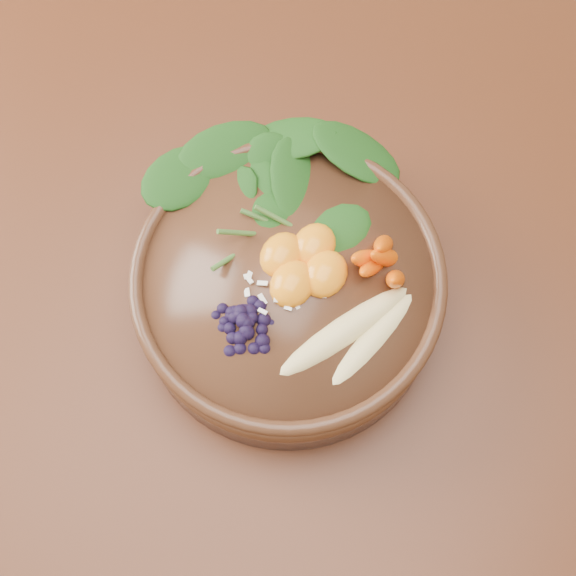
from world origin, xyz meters
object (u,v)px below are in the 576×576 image
at_px(kale_heap, 299,193).
at_px(carrot_cluster, 393,239).
at_px(mandarin_cluster, 304,258).
at_px(blueberry_pile, 242,316).
at_px(stoneware_bowl, 288,292).
at_px(banana_halves, 360,330).
at_px(dining_table, 186,227).

xyz_separation_m(kale_heap, carrot_cluster, (0.10, -0.01, 0.02)).
xyz_separation_m(carrot_cluster, mandarin_cluster, (-0.06, -0.04, -0.02)).
bearing_deg(blueberry_pile, carrot_cluster, 55.22).
relative_size(stoneware_bowl, banana_halves, 1.87).
height_order(kale_heap, blueberry_pile, kale_heap).
xyz_separation_m(stoneware_bowl, blueberry_pile, (-0.01, -0.06, 0.06)).
xyz_separation_m(mandarin_cluster, blueberry_pile, (-0.02, -0.08, 0.00)).
distance_m(dining_table, blueberry_pile, 0.27).
distance_m(banana_halves, mandarin_cluster, 0.08).
bearing_deg(kale_heap, stoneware_bowl, -68.36).
distance_m(stoneware_bowl, banana_halves, 0.10).
distance_m(mandarin_cluster, blueberry_pile, 0.08).
height_order(stoneware_bowl, carrot_cluster, carrot_cluster).
bearing_deg(dining_table, banana_halves, -16.60).
bearing_deg(blueberry_pile, kale_heap, 96.57).
xyz_separation_m(dining_table, blueberry_pile, (0.16, -0.12, 0.19)).
bearing_deg(kale_heap, blueberry_pile, -83.43).
height_order(stoneware_bowl, mandarin_cluster, mandarin_cluster).
xyz_separation_m(stoneware_bowl, mandarin_cluster, (0.01, 0.02, 0.06)).
height_order(banana_halves, mandarin_cluster, mandarin_cluster).
relative_size(stoneware_bowl, carrot_cluster, 3.62).
relative_size(dining_table, mandarin_cluster, 17.31).
distance_m(carrot_cluster, blueberry_pile, 0.15).
xyz_separation_m(dining_table, kale_heap, (0.14, 0.01, 0.19)).
bearing_deg(blueberry_pile, dining_table, 143.36).
distance_m(kale_heap, carrot_cluster, 0.10).
bearing_deg(stoneware_bowl, dining_table, 161.45).
relative_size(stoneware_bowl, mandarin_cluster, 3.15).
height_order(carrot_cluster, blueberry_pile, carrot_cluster).
relative_size(dining_table, banana_halves, 10.25).
bearing_deg(mandarin_cluster, stoneware_bowl, -111.57).
bearing_deg(dining_table, mandarin_cluster, -12.72).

